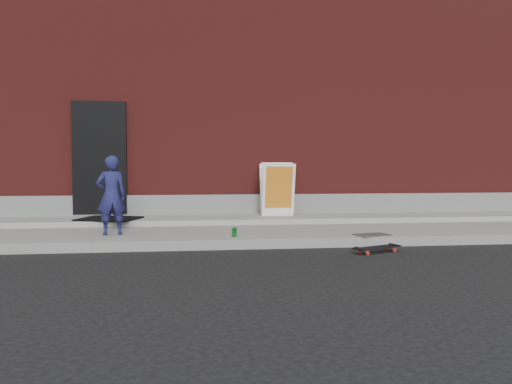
{
  "coord_description": "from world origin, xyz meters",
  "views": [
    {
      "loc": [
        -0.73,
        -7.31,
        1.24
      ],
      "look_at": [
        0.28,
        0.8,
        0.81
      ],
      "focal_mm": 35.0,
      "sensor_mm": 36.0,
      "label": 1
    }
  ],
  "objects": [
    {
      "name": "skateboard",
      "position": [
        1.87,
        -0.49,
        0.07
      ],
      "size": [
        0.76,
        0.46,
        0.08
      ],
      "color": "red",
      "rests_on": "ground"
    },
    {
      "name": "sidewalk",
      "position": [
        0.0,
        1.5,
        0.07
      ],
      "size": [
        20.0,
        3.0,
        0.15
      ],
      "primitive_type": "cube",
      "color": "slate",
      "rests_on": "ground"
    },
    {
      "name": "ground",
      "position": [
        0.0,
        0.0,
        0.0
      ],
      "size": [
        80.0,
        80.0,
        0.0
      ],
      "primitive_type": "plane",
      "color": "black",
      "rests_on": "ground"
    },
    {
      "name": "apron",
      "position": [
        0.0,
        2.4,
        0.2
      ],
      "size": [
        20.0,
        1.2,
        0.1
      ],
      "primitive_type": "cube",
      "color": "gray",
      "rests_on": "sidewalk"
    },
    {
      "name": "pizza_sign",
      "position": [
        0.93,
        2.58,
        0.78
      ],
      "size": [
        0.65,
        0.77,
        1.06
      ],
      "color": "white",
      "rests_on": "apron"
    },
    {
      "name": "building",
      "position": [
        -0.0,
        6.99,
        2.5
      ],
      "size": [
        20.0,
        8.1,
        5.0
      ],
      "color": "maroon",
      "rests_on": "ground"
    },
    {
      "name": "child",
      "position": [
        -2.03,
        0.76,
        0.78
      ],
      "size": [
        0.52,
        0.41,
        1.25
      ],
      "primitive_type": "imported",
      "rotation": [
        0.0,
        0.0,
        3.41
      ],
      "color": "#1C1E4F",
      "rests_on": "sidewalk"
    },
    {
      "name": "doormat",
      "position": [
        -2.3,
        2.16,
        0.26
      ],
      "size": [
        1.23,
        1.1,
        0.03
      ],
      "primitive_type": "cube",
      "rotation": [
        0.0,
        0.0,
        -0.32
      ],
      "color": "black",
      "rests_on": "apron"
    },
    {
      "name": "utility_plate",
      "position": [
        2.05,
        0.2,
        0.16
      ],
      "size": [
        0.6,
        0.46,
        0.02
      ],
      "primitive_type": "cube",
      "rotation": [
        0.0,
        0.0,
        0.25
      ],
      "color": "#58595E",
      "rests_on": "sidewalk"
    },
    {
      "name": "soda_can",
      "position": [
        -0.12,
        0.3,
        0.22
      ],
      "size": [
        0.1,
        0.1,
        0.14
      ],
      "primitive_type": "cylinder",
      "rotation": [
        0.0,
        0.0,
        -0.34
      ],
      "color": "#1A8424",
      "rests_on": "sidewalk"
    }
  ]
}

